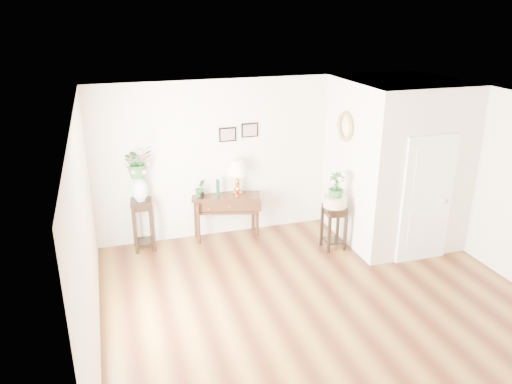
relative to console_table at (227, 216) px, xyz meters
name	(u,v)px	position (x,y,z in m)	size (l,w,h in m)	color
floor	(323,305)	(0.74, -2.57, -0.40)	(6.00, 5.50, 0.02)	brown
ceiling	(333,106)	(0.74, -2.57, 2.40)	(6.00, 5.50, 0.02)	white
wall_back	(263,156)	(0.74, 0.18, 1.00)	(6.00, 0.02, 2.80)	silver
wall_front	(471,339)	(0.74, -5.32, 1.00)	(6.00, 0.02, 2.80)	silver
wall_left	(87,244)	(-2.26, -2.57, 1.00)	(0.02, 5.50, 2.80)	silver
partition	(395,161)	(2.84, -0.79, 1.00)	(1.80, 1.95, 2.80)	silver
door	(427,200)	(2.84, -1.79, 0.65)	(0.90, 0.05, 2.10)	white
art_print_left	(228,135)	(0.09, 0.16, 1.45)	(0.30, 0.02, 0.25)	black
art_print_right	(250,130)	(0.49, 0.16, 1.50)	(0.30, 0.02, 0.25)	black
wall_ornament	(345,127)	(1.90, -0.67, 1.65)	(0.51, 0.51, 0.07)	#AC7748
console_table	(227,216)	(0.00, 0.00, 0.00)	(1.20, 0.40, 0.80)	black
table_lamp	(237,175)	(0.21, 0.00, 0.75)	(0.36, 0.36, 0.64)	#D88C3C
green_vase	(218,187)	(-0.14, 0.00, 0.57)	(0.06, 0.06, 0.31)	#124022
potted_plant	(200,189)	(-0.46, 0.00, 0.56)	(0.18, 0.15, 0.33)	#276225
plant_stand_a	(143,225)	(-1.48, -0.08, 0.05)	(0.35, 0.35, 0.90)	black
porcelain_vase	(140,188)	(-1.48, -0.08, 0.72)	(0.27, 0.27, 0.46)	silver
lily_arrangement	(138,162)	(-1.48, -0.08, 1.16)	(0.48, 0.42, 0.54)	#276225
plant_stand_b	(334,227)	(1.64, -0.99, -0.01)	(0.36, 0.36, 0.77)	black
ceramic_bowl	(335,202)	(1.64, -0.99, 0.45)	(0.40, 0.40, 0.18)	beige
narcissus	(336,187)	(1.64, -0.99, 0.72)	(0.26, 0.26, 0.46)	#276225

